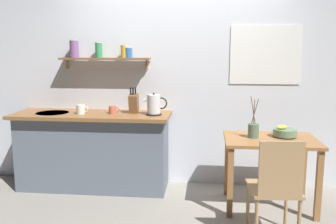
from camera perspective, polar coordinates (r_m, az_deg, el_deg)
The scene contains 12 objects.
ground_plane at distance 4.16m, azimuth 1.04°, elevation -13.64°, with size 14.00×14.00×0.00m, color gray.
back_wall at distance 4.46m, azimuth 4.45°, elevation 5.89°, with size 6.80×0.11×2.70m.
kitchen_counter at distance 4.49m, azimuth -11.48°, elevation -5.79°, with size 1.83×0.63×0.91m.
wall_shelf at distance 4.46m, azimuth -9.93°, elevation 8.82°, with size 1.08×0.20×0.34m.
dining_table at distance 3.97m, azimuth 15.55°, elevation -5.75°, with size 0.94×0.67×0.74m.
dining_chair_near at distance 3.29m, azimuth 16.40°, elevation -10.83°, with size 0.44×0.46×0.93m.
fruit_bowl at distance 4.03m, azimuth 17.60°, elevation -2.99°, with size 0.24×0.24×0.13m.
twig_vase at distance 3.91m, azimuth 13.06°, elevation -2.77°, with size 0.11×0.11×0.43m.
electric_kettle at distance 4.15m, azimuth -2.16°, elevation 1.10°, with size 0.26×0.17×0.26m.
knife_block at distance 4.28m, azimuth -5.32°, elevation 1.41°, with size 0.10×0.17×0.31m.
coffee_mug_by_sink at distance 4.34m, azimuth -13.34°, elevation 0.41°, with size 0.14×0.09×0.11m.
coffee_mug_spare at distance 4.30m, azimuth -8.56°, elevation 0.36°, with size 0.12×0.08×0.09m.
Camera 1 is at (0.33, -3.80, 1.66)m, focal length 39.38 mm.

